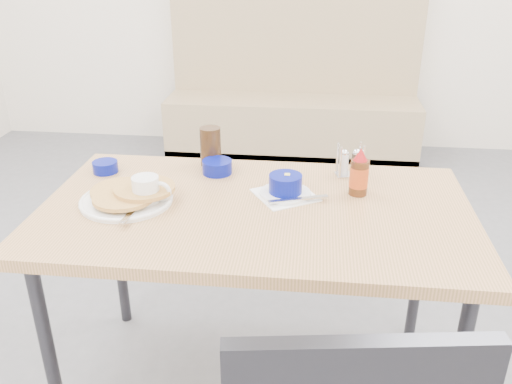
# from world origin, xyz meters

# --- Properties ---
(booth_bench) EXTENTS (1.90, 0.56, 1.22)m
(booth_bench) POSITION_xyz_m (0.00, 2.78, 0.35)
(booth_bench) COLOR tan
(booth_bench) RESTS_ON ground
(dining_table) EXTENTS (1.40, 0.80, 0.76)m
(dining_table) POSITION_xyz_m (0.00, 0.25, 0.70)
(dining_table) COLOR tan
(dining_table) RESTS_ON ground
(pancake_plate) EXTENTS (0.31, 0.33, 0.05)m
(pancake_plate) POSITION_xyz_m (-0.42, 0.24, 0.78)
(pancake_plate) COLOR white
(pancake_plate) RESTS_ON dining_table
(coffee_mug) EXTENTS (0.13, 0.09, 0.10)m
(coffee_mug) POSITION_xyz_m (-0.35, 0.22, 0.81)
(coffee_mug) COLOR white
(coffee_mug) RESTS_ON dining_table
(grits_setting) EXTENTS (0.27, 0.25, 0.08)m
(grits_setting) POSITION_xyz_m (0.09, 0.34, 0.79)
(grits_setting) COLOR white
(grits_setting) RESTS_ON dining_table
(creamer_bowl) EXTENTS (0.09, 0.09, 0.04)m
(creamer_bowl) POSITION_xyz_m (-0.59, 0.47, 0.78)
(creamer_bowl) COLOR #050E78
(creamer_bowl) RESTS_ON dining_table
(butter_bowl) EXTENTS (0.11, 0.11, 0.05)m
(butter_bowl) POSITION_xyz_m (-0.17, 0.51, 0.78)
(butter_bowl) COLOR #050E78
(butter_bowl) RESTS_ON dining_table
(amber_tumbler) EXTENTS (0.09, 0.09, 0.15)m
(amber_tumbler) POSITION_xyz_m (-0.21, 0.59, 0.83)
(amber_tumbler) COLOR #301E0F
(amber_tumbler) RESTS_ON dining_table
(condiment_caddy) EXTENTS (0.11, 0.08, 0.12)m
(condiment_caddy) POSITION_xyz_m (0.31, 0.55, 0.80)
(condiment_caddy) COLOR silver
(condiment_caddy) RESTS_ON dining_table
(syrup_bottle) EXTENTS (0.06, 0.06, 0.17)m
(syrup_bottle) POSITION_xyz_m (0.34, 0.38, 0.83)
(syrup_bottle) COLOR #47230F
(syrup_bottle) RESTS_ON dining_table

